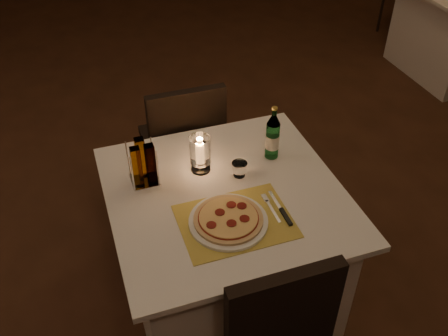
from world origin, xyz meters
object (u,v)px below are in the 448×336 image
object	(u,v)px
main_table	(225,249)
pizza	(228,218)
chair_far	(184,137)
hurricane_candle	(200,151)
plate	(228,221)
water_bottle	(273,137)
tumbler	(239,169)

from	to	relation	value
main_table	pizza	bearing A→B (deg)	-105.47
chair_far	hurricane_candle	world-z (taller)	hurricane_candle
pizza	hurricane_candle	world-z (taller)	hurricane_candle
main_table	plate	distance (m)	0.42
plate	pizza	size ratio (longest dim) A/B	1.14
main_table	plate	bearing A→B (deg)	-105.52
chair_far	hurricane_candle	size ratio (longest dim) A/B	5.05
plate	water_bottle	distance (m)	0.50
main_table	chair_far	world-z (taller)	chair_far
hurricane_candle	main_table	bearing A→B (deg)	-73.18
chair_far	tumbler	xyz separation A→B (m)	(0.10, -0.62, 0.23)
hurricane_candle	chair_far	bearing A→B (deg)	83.99
tumbler	water_bottle	distance (m)	0.22
pizza	tumbler	size ratio (longest dim) A/B	4.03
pizza	water_bottle	world-z (taller)	water_bottle
main_table	water_bottle	bearing A→B (deg)	31.15
tumbler	water_bottle	xyz separation A→B (m)	(0.19, 0.08, 0.07)
pizza	water_bottle	bearing A→B (deg)	46.34
main_table	hurricane_candle	bearing A→B (deg)	106.82
main_table	pizza	size ratio (longest dim) A/B	3.57
main_table	tumbler	distance (m)	0.42
pizza	water_bottle	distance (m)	0.50
pizza	main_table	bearing A→B (deg)	74.53
tumbler	chair_far	bearing A→B (deg)	98.77
pizza	tumbler	world-z (taller)	tumbler
plate	hurricane_candle	xyz separation A→B (m)	(-0.01, 0.36, 0.09)
water_bottle	pizza	bearing A→B (deg)	-133.66
water_bottle	tumbler	bearing A→B (deg)	-156.20
plate	hurricane_candle	size ratio (longest dim) A/B	1.80
tumbler	water_bottle	size ratio (longest dim) A/B	0.26
hurricane_candle	tumbler	bearing A→B (deg)	-32.00
tumbler	main_table	bearing A→B (deg)	-137.10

